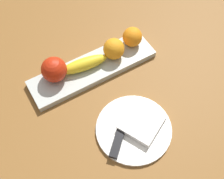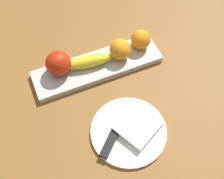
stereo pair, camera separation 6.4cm
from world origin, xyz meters
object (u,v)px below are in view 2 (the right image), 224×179
at_px(fruit_tray, 97,66).
at_px(knife, 112,138).
at_px(dinner_plate, 129,131).
at_px(orange_near_apple, 120,49).
at_px(folded_napkin, 138,126).
at_px(orange_near_banana, 141,39).
at_px(apple, 58,63).
at_px(banana, 89,61).

height_order(fruit_tray, knife, same).
bearing_deg(dinner_plate, knife, -174.63).
relative_size(orange_near_apple, folded_napkin, 0.62).
relative_size(orange_near_banana, knife, 0.45).
distance_m(orange_near_apple, dinner_plate, 0.27).
bearing_deg(orange_near_banana, apple, 178.79).
bearing_deg(orange_near_apple, orange_near_banana, 9.95).
distance_m(banana, knife, 0.26).
distance_m(fruit_tray, folded_napkin, 0.25).
relative_size(fruit_tray, orange_near_apple, 6.09).
xyz_separation_m(apple, banana, (0.09, -0.02, -0.02)).
bearing_deg(orange_near_apple, apple, 174.34).
bearing_deg(folded_napkin, fruit_tray, 96.35).
xyz_separation_m(fruit_tray, orange_near_banana, (0.16, 0.02, 0.04)).
xyz_separation_m(banana, orange_near_banana, (0.19, 0.01, 0.01)).
height_order(orange_near_banana, dinner_plate, orange_near_banana).
height_order(folded_napkin, knife, folded_napkin).
relative_size(orange_near_apple, orange_near_banana, 1.06).
relative_size(orange_near_apple, dinner_plate, 0.31).
xyz_separation_m(banana, dinner_plate, (0.03, -0.26, -0.04)).
relative_size(fruit_tray, apple, 5.31).
distance_m(fruit_tray, dinner_plate, 0.25).
relative_size(apple, banana, 0.51).
xyz_separation_m(orange_near_banana, dinner_plate, (-0.16, -0.27, -0.05)).
distance_m(fruit_tray, apple, 0.13).
bearing_deg(banana, fruit_tray, 171.66).
xyz_separation_m(dinner_plate, knife, (-0.05, -0.01, 0.01)).
height_order(fruit_tray, orange_near_apple, orange_near_apple).
bearing_deg(banana, orange_near_banana, -169.76).
xyz_separation_m(apple, folded_napkin, (0.15, -0.27, -0.04)).
relative_size(dinner_plate, knife, 1.51).
relative_size(orange_near_banana, folded_napkin, 0.58).
bearing_deg(fruit_tray, banana, 164.45).
distance_m(orange_near_apple, folded_napkin, 0.26).
height_order(orange_near_apple, folded_napkin, orange_near_apple).
bearing_deg(orange_near_banana, knife, -128.64).
bearing_deg(fruit_tray, orange_near_apple, 2.18).
distance_m(dinner_plate, folded_napkin, 0.03).
relative_size(apple, orange_near_apple, 1.15).
bearing_deg(knife, orange_near_banana, 8.06).
distance_m(apple, folded_napkin, 0.31).
xyz_separation_m(orange_near_banana, folded_napkin, (-0.13, -0.27, -0.03)).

